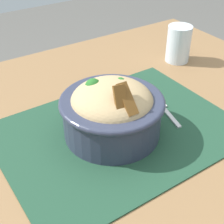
% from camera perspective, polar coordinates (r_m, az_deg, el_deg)
% --- Properties ---
extents(table, '(1.11, 0.83, 0.73)m').
position_cam_1_polar(table, '(0.71, -1.62, -7.69)').
color(table, olive).
rests_on(table, ground_plane).
extents(placemat, '(0.46, 0.35, 0.00)m').
position_cam_1_polar(placemat, '(0.66, 1.09, -3.31)').
color(placemat, '#1E422D').
rests_on(placemat, table).
extents(bowl, '(0.20, 0.20, 0.13)m').
position_cam_1_polar(bowl, '(0.62, -0.01, 0.40)').
color(bowl, '#2D3347').
rests_on(bowl, placemat).
extents(fork, '(0.04, 0.12, 0.00)m').
position_cam_1_polar(fork, '(0.73, 8.90, 0.52)').
color(fork, silver).
rests_on(fork, placemat).
extents(drinking_glass, '(0.06, 0.06, 0.10)m').
position_cam_1_polar(drinking_glass, '(0.93, 11.28, 11.03)').
color(drinking_glass, silver).
rests_on(drinking_glass, table).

